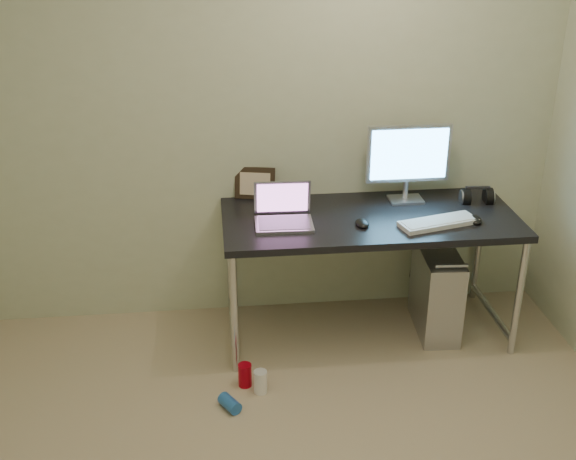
{
  "coord_description": "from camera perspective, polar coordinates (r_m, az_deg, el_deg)",
  "views": [
    {
      "loc": [
        -0.26,
        -2.22,
        2.36
      ],
      "look_at": [
        0.09,
        1.04,
        0.85
      ],
      "focal_mm": 45.0,
      "sensor_mm": 36.0,
      "label": 1
    }
  ],
  "objects": [
    {
      "name": "mouse_left",
      "position": [
        3.92,
        5.89,
        0.64
      ],
      "size": [
        0.07,
        0.12,
        0.04
      ],
      "primitive_type": "ellipsoid",
      "rotation": [
        0.0,
        0.0,
        0.01
      ],
      "color": "black",
      "rests_on": "desk"
    },
    {
      "name": "cable_a",
      "position": [
        4.55,
        10.01,
        -1.19
      ],
      "size": [
        0.01,
        0.16,
        0.69
      ],
      "primitive_type": "cylinder",
      "rotation": [
        0.21,
        0.0,
        0.0
      ],
      "color": "black",
      "rests_on": "ground"
    },
    {
      "name": "can_red",
      "position": [
        3.9,
        -3.42,
        -11.37
      ],
      "size": [
        0.07,
        0.07,
        0.13
      ],
      "primitive_type": "cylinder",
      "rotation": [
        0.0,
        0.0,
        -0.04
      ],
      "color": "#AB0414",
      "rests_on": "ground"
    },
    {
      "name": "desk",
      "position": [
        4.08,
        6.46,
        0.12
      ],
      "size": [
        1.65,
        0.72,
        0.75
      ],
      "color": "black",
      "rests_on": "ground"
    },
    {
      "name": "can_white",
      "position": [
        3.85,
        -2.19,
        -11.89
      ],
      "size": [
        0.09,
        0.09,
        0.13
      ],
      "primitive_type": "cylinder",
      "rotation": [
        0.0,
        0.0,
        -0.26
      ],
      "color": "white",
      "rests_on": "ground"
    },
    {
      "name": "laptop",
      "position": [
        3.92,
        -0.37,
        1.29
      ],
      "size": [
        0.32,
        0.26,
        0.22
      ],
      "rotation": [
        0.0,
        0.0,
        -0.03
      ],
      "color": "silver",
      "rests_on": "desk"
    },
    {
      "name": "can_blue",
      "position": [
        3.77,
        -4.63,
        -13.5
      ],
      "size": [
        0.12,
        0.14,
        0.07
      ],
      "primitive_type": "cylinder",
      "rotation": [
        1.57,
        0.0,
        0.56
      ],
      "color": "blue",
      "rests_on": "ground"
    },
    {
      "name": "cable_b",
      "position": [
        4.57,
        11.14,
        -1.47
      ],
      "size": [
        0.02,
        0.11,
        0.71
      ],
      "primitive_type": "cylinder",
      "rotation": [
        0.14,
        0.0,
        0.09
      ],
      "color": "black",
      "rests_on": "ground"
    },
    {
      "name": "monitor",
      "position": [
        4.2,
        9.5,
        5.7
      ],
      "size": [
        0.49,
        0.14,
        0.46
      ],
      "rotation": [
        0.0,
        0.0,
        0.01
      ],
      "color": "silver",
      "rests_on": "desk"
    },
    {
      "name": "mouse_right",
      "position": [
        4.07,
        14.56,
        0.89
      ],
      "size": [
        0.08,
        0.12,
        0.04
      ],
      "primitive_type": "ellipsoid",
      "rotation": [
        0.0,
        0.0,
        -0.04
      ],
      "color": "black",
      "rests_on": "desk"
    },
    {
      "name": "keyboard",
      "position": [
        3.99,
        11.79,
        0.58
      ],
      "size": [
        0.46,
        0.25,
        0.03
      ],
      "primitive_type": "cube",
      "rotation": [
        0.0,
        0.0,
        0.26
      ],
      "color": "white",
      "rests_on": "desk"
    },
    {
      "name": "picture_frame",
      "position": [
        4.23,
        -2.64,
        3.71
      ],
      "size": [
        0.24,
        0.12,
        0.19
      ],
      "primitive_type": "cube",
      "rotation": [
        -0.21,
        0.0,
        -0.22
      ],
      "color": "black",
      "rests_on": "desk"
    },
    {
      "name": "tower_computer",
      "position": [
        4.36,
        11.64,
        -4.74
      ],
      "size": [
        0.24,
        0.5,
        0.54
      ],
      "rotation": [
        0.0,
        0.0,
        -0.06
      ],
      "color": "#A9A9AE",
      "rests_on": "ground"
    },
    {
      "name": "wall_back",
      "position": [
        4.13,
        -2.4,
        9.12
      ],
      "size": [
        3.5,
        0.02,
        2.5
      ],
      "primitive_type": "cube",
      "color": "beige",
      "rests_on": "ground"
    },
    {
      "name": "webcam",
      "position": [
        4.16,
        0.19,
        3.2
      ],
      "size": [
        0.04,
        0.03,
        0.11
      ],
      "rotation": [
        0.0,
        0.0,
        -0.14
      ],
      "color": "silver",
      "rests_on": "desk"
    },
    {
      "name": "headphones",
      "position": [
        4.34,
        14.69,
        2.56
      ],
      "size": [
        0.19,
        0.11,
        0.12
      ],
      "rotation": [
        0.0,
        0.0,
        -0.09
      ],
      "color": "black",
      "rests_on": "desk"
    }
  ]
}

